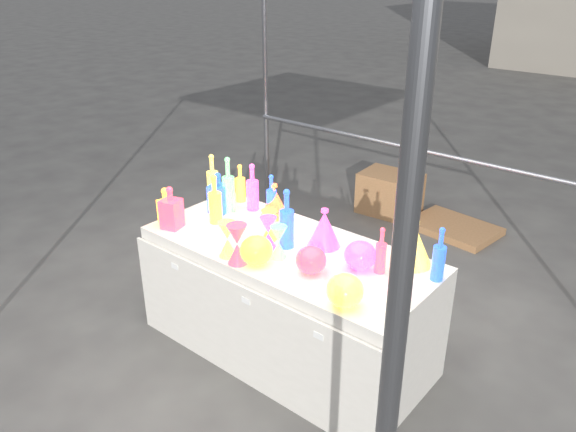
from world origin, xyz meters
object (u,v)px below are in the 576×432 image
Objects in this scene: decanter_0 at (166,206)px; hourglass_0 at (237,244)px; cardboard_box_closed at (390,193)px; display_table at (287,300)px; lampshade_0 at (274,200)px; bottle_0 at (240,183)px; globe_0 at (256,252)px.

decanter_0 is 0.72m from hourglass_0.
decanter_0 reaches higher than cardboard_box_closed.
cardboard_box_closed is (-0.59, 2.32, -0.17)m from display_table.
lampshade_0 is (-0.35, 0.29, 0.49)m from display_table.
decanter_0 reaches higher than display_table.
lampshade_0 is (0.46, 0.53, -0.01)m from decanter_0.
hourglass_0 is at bearing -47.21° from bottle_0.
decanter_0 is at bearing -163.48° from display_table.
display_table is at bearing 74.03° from hourglass_0.
display_table is at bearing 35.27° from decanter_0.
decanter_0 is (-0.22, -2.56, 0.67)m from cardboard_box_closed.
hourglass_0 is 1.04× the size of lampshade_0.
display_table is at bearing -78.97° from cardboard_box_closed.
bottle_0 is 1.16× the size of hourglass_0.
decanter_0 is 0.70m from lampshade_0.
display_table is 9.84× the size of globe_0.
lampshade_0 is at bearing -86.47° from cardboard_box_closed.
hourglass_0 is at bearing -82.61° from cardboard_box_closed.
globe_0 is (0.81, -0.02, -0.05)m from decanter_0.
decanter_0 reaches higher than globe_0.
cardboard_box_closed is at bearing 103.90° from decanter_0.
cardboard_box_closed is 2.77m from hourglass_0.
bottle_0 reaches higher than globe_0.
cardboard_box_closed is 2.65m from decanter_0.
hourglass_0 reaches higher than display_table.
cardboard_box_closed is 2.47× the size of lampshade_0.
display_table is 0.67m from lampshade_0.
display_table is at bearing 88.82° from globe_0.
hourglass_0 is 0.12m from globe_0.
decanter_0 is at bearing 173.35° from hourglass_0.
display_table is 7.41× the size of decanter_0.
bottle_0 is 1.20× the size of lampshade_0.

